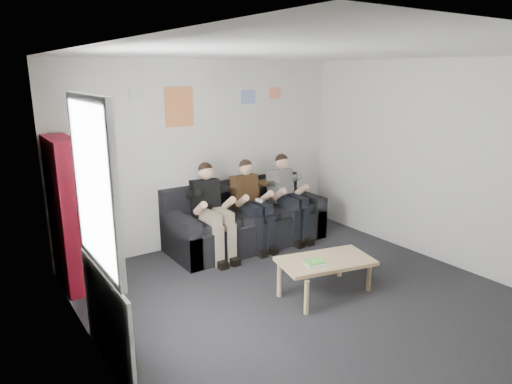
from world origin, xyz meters
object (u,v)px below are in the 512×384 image
at_px(sofa, 245,222).
at_px(coffee_table, 325,264).
at_px(bookshelf, 68,214).
at_px(person_right, 288,197).
at_px(person_left, 213,211).
at_px(person_middle, 252,204).

bearing_deg(sofa, coffee_table, -93.64).
xyz_separation_m(bookshelf, person_right, (3.14, -0.19, -0.24)).
bearing_deg(bookshelf, coffee_table, -39.02).
relative_size(sofa, coffee_table, 2.20).
bearing_deg(person_left, bookshelf, -176.69).
relative_size(bookshelf, person_middle, 1.40).
height_order(coffee_table, person_right, person_right).
height_order(person_left, person_right, person_left).
distance_m(person_left, person_right, 1.31).
relative_size(person_left, person_middle, 1.02).
bearing_deg(bookshelf, sofa, -0.19).
xyz_separation_m(person_left, person_middle, (0.66, 0.00, -0.01)).
bearing_deg(person_middle, coffee_table, -89.73).
xyz_separation_m(bookshelf, person_middle, (2.48, -0.19, -0.24)).
bearing_deg(sofa, person_middle, -90.00).
height_order(sofa, coffee_table, sofa).
bearing_deg(sofa, bookshelf, -179.75).
relative_size(sofa, person_middle, 1.82).
distance_m(person_left, person_middle, 0.66).
xyz_separation_m(person_middle, person_right, (0.66, -0.00, 0.01)).
bearing_deg(coffee_table, person_left, 107.61).
xyz_separation_m(sofa, person_middle, (0.00, -0.20, 0.33)).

